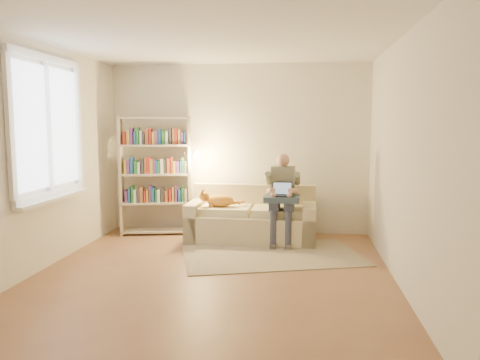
# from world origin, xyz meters

# --- Properties ---
(floor) EXTENTS (4.50, 4.50, 0.00)m
(floor) POSITION_xyz_m (0.00, 0.00, 0.00)
(floor) COLOR brown
(floor) RESTS_ON ground
(ceiling) EXTENTS (4.00, 4.50, 0.02)m
(ceiling) POSITION_xyz_m (0.00, 0.00, 2.60)
(ceiling) COLOR white
(ceiling) RESTS_ON wall_back
(wall_left) EXTENTS (0.02, 4.50, 2.60)m
(wall_left) POSITION_xyz_m (-2.00, 0.00, 1.30)
(wall_left) COLOR silver
(wall_left) RESTS_ON floor
(wall_right) EXTENTS (0.02, 4.50, 2.60)m
(wall_right) POSITION_xyz_m (2.00, 0.00, 1.30)
(wall_right) COLOR silver
(wall_right) RESTS_ON floor
(wall_back) EXTENTS (4.00, 0.02, 2.60)m
(wall_back) POSITION_xyz_m (0.00, 2.25, 1.30)
(wall_back) COLOR silver
(wall_back) RESTS_ON floor
(wall_front) EXTENTS (4.00, 0.02, 2.60)m
(wall_front) POSITION_xyz_m (0.00, -2.25, 1.30)
(wall_front) COLOR silver
(wall_front) RESTS_ON floor
(window) EXTENTS (0.12, 1.52, 1.69)m
(window) POSITION_xyz_m (-1.95, 0.20, 1.38)
(window) COLOR white
(window) RESTS_ON wall_left
(sofa) EXTENTS (1.85, 0.86, 0.78)m
(sofa) POSITION_xyz_m (0.27, 1.74, 0.28)
(sofa) COLOR #C9B98E
(sofa) RESTS_ON floor
(person) EXTENTS (0.35, 0.56, 1.27)m
(person) POSITION_xyz_m (0.72, 1.59, 0.72)
(person) COLOR gray
(person) RESTS_ON sofa
(cat) EXTENTS (0.61, 0.22, 0.22)m
(cat) POSITION_xyz_m (-0.18, 1.63, 0.59)
(cat) COLOR #FAA131
(cat) RESTS_ON sofa
(blanket) EXTENTS (0.49, 0.40, 0.08)m
(blanket) POSITION_xyz_m (0.65, 1.48, 0.66)
(blanket) COLOR #2D3E4F
(blanket) RESTS_ON person
(laptop) EXTENTS (0.28, 0.23, 0.24)m
(laptop) POSITION_xyz_m (0.65, 1.49, 0.74)
(laptop) COLOR black
(laptop) RESTS_ON blanket
(bookshelf) EXTENTS (1.23, 0.49, 1.81)m
(bookshelf) POSITION_xyz_m (-1.22, 1.90, 1.00)
(bookshelf) COLOR beige
(bookshelf) RESTS_ON floor
(rug) EXTENTS (2.53, 1.92, 0.01)m
(rug) POSITION_xyz_m (0.62, 0.91, 0.01)
(rug) COLOR gray
(rug) RESTS_ON floor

